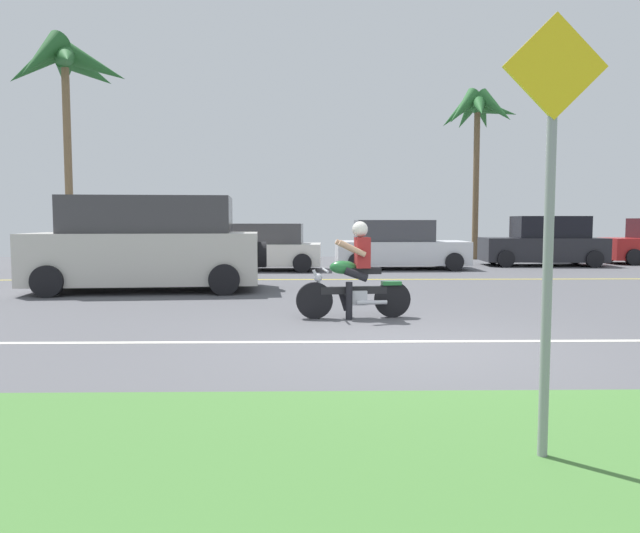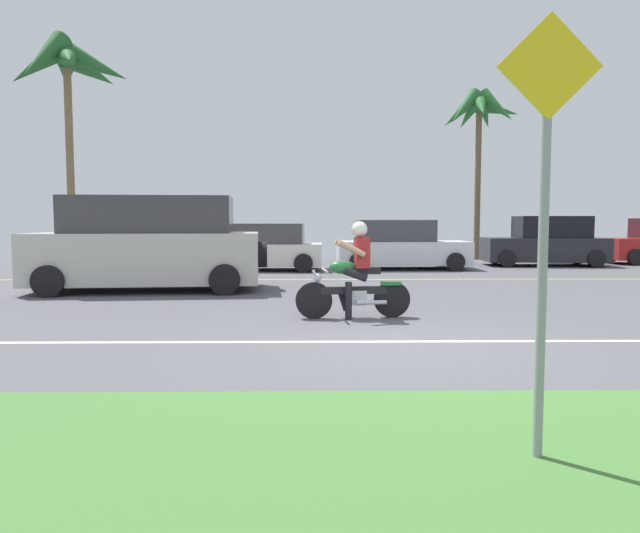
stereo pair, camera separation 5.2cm
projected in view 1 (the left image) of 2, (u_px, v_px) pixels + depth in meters
ground at (377, 309)px, 10.27m from camera, size 56.00×30.00×0.04m
grass_median at (527, 497)px, 3.19m from camera, size 56.00×3.80×0.06m
lane_line_near at (403, 341)px, 7.43m from camera, size 50.40×0.12×0.01m
lane_line_far at (354, 279)px, 15.34m from camera, size 50.40×0.12×0.01m
motorcyclist at (355, 277)px, 9.21m from camera, size 1.80×0.59×1.51m
suv_nearby at (148, 245)px, 12.87m from camera, size 5.12×2.57×2.04m
parked_car_0 at (114, 244)px, 19.94m from camera, size 4.61×2.10×1.62m
parked_car_1 at (262, 248)px, 18.25m from camera, size 3.81×2.02×1.44m
parked_car_2 at (399, 246)px, 18.75m from camera, size 4.12×2.05×1.55m
parked_car_3 at (544, 243)px, 20.10m from camera, size 4.06×1.98×1.68m
palm_tree_0 at (66, 70)px, 21.46m from camera, size 4.52×4.47×8.27m
palm_tree_1 at (477, 115)px, 23.04m from camera, size 3.14×3.25×6.63m
street_sign at (550, 197)px, 3.54m from camera, size 0.62×0.06×2.73m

